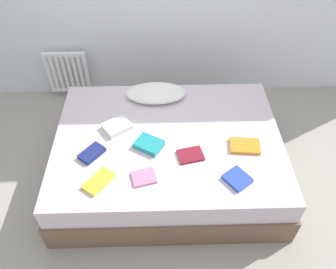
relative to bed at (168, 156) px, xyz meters
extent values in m
plane|color=#9E998E|center=(0.00, 0.00, -0.25)|extent=(8.00, 8.00, 0.00)
cube|color=brown|center=(0.00, 0.00, -0.11)|extent=(2.00, 1.50, 0.28)
cube|color=silver|center=(0.00, 0.00, 0.14)|extent=(1.96, 1.46, 0.22)
cylinder|color=white|center=(-1.33, 1.20, 0.10)|extent=(0.04, 0.04, 0.52)
cylinder|color=white|center=(-1.27, 1.20, 0.10)|extent=(0.04, 0.04, 0.52)
cylinder|color=white|center=(-1.20, 1.20, 0.10)|extent=(0.04, 0.04, 0.52)
cylinder|color=white|center=(-1.14, 1.20, 0.10)|extent=(0.04, 0.04, 0.52)
cylinder|color=white|center=(-1.08, 1.20, 0.10)|extent=(0.04, 0.04, 0.52)
cylinder|color=white|center=(-1.02, 1.20, 0.10)|extent=(0.04, 0.04, 0.52)
cylinder|color=white|center=(-0.96, 1.20, 0.10)|extent=(0.04, 0.04, 0.52)
cylinder|color=white|center=(-0.90, 1.20, 0.10)|extent=(0.04, 0.04, 0.52)
cube|color=white|center=(-1.11, 1.20, 0.34)|extent=(0.47, 0.04, 0.04)
cube|color=white|center=(-1.11, 1.20, -0.14)|extent=(0.47, 0.04, 0.04)
ellipsoid|color=white|center=(-0.10, 0.54, 0.30)|extent=(0.57, 0.32, 0.10)
cube|color=maroon|center=(0.18, -0.22, 0.26)|extent=(0.23, 0.19, 0.02)
cube|color=white|center=(-0.45, 0.12, 0.28)|extent=(0.29, 0.28, 0.05)
cube|color=teal|center=(-0.16, -0.10, 0.28)|extent=(0.28, 0.26, 0.05)
cube|color=orange|center=(0.64, -0.13, 0.27)|extent=(0.26, 0.19, 0.03)
cube|color=navy|center=(-0.63, -0.18, 0.27)|extent=(0.23, 0.24, 0.04)
cube|color=yellow|center=(-0.54, -0.47, 0.27)|extent=(0.25, 0.27, 0.03)
cube|color=pink|center=(-0.20, -0.44, 0.26)|extent=(0.21, 0.19, 0.02)
cube|color=#2847B7|center=(0.52, -0.47, 0.27)|extent=(0.25, 0.25, 0.03)
camera|label=1|loc=(-0.06, -2.03, 2.37)|focal=36.23mm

